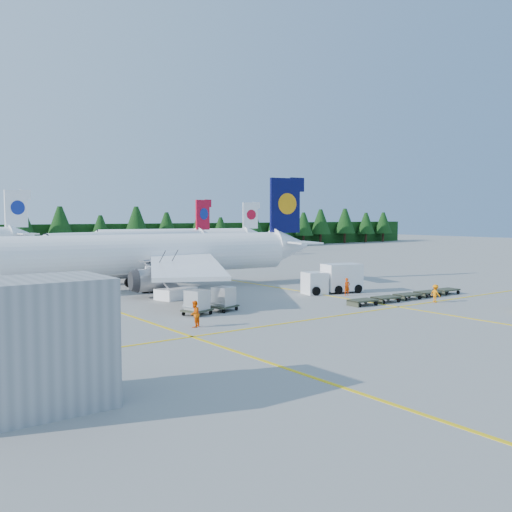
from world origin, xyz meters
TOP-DOWN VIEW (x-y plane):
  - ground at (0.00, 0.00)m, footprint 320.00×320.00m
  - taxi_stripe_a at (-14.00, 20.00)m, footprint 0.25×120.00m
  - taxi_stripe_b at (6.00, 20.00)m, footprint 0.25×120.00m
  - taxi_stripe_cross at (0.00, -6.00)m, footprint 80.00×0.25m
  - treeline_hedge at (0.00, 82.00)m, footprint 220.00×4.00m
  - terminal_building at (-26.00, -14.00)m, footprint 6.00×4.00m
  - airliner_navy at (-8.84, 17.67)m, footprint 41.53×33.96m
  - airliner_red at (7.52, 52.02)m, footprint 36.28×29.47m
  - airliner_far_right at (23.16, 66.85)m, footprint 36.04×10.72m
  - airstairs at (-6.77, 9.84)m, footprint 4.26×5.78m
  - service_truck at (7.72, 3.75)m, footprint 6.30×3.54m
  - dolly_train at (10.19, -3.58)m, footprint 14.40×1.66m
  - uld_pair at (-8.30, 0.92)m, footprint 5.23×2.61m
  - crew_a at (7.46, 1.45)m, footprint 0.68×0.50m
  - crew_b at (-12.28, -3.37)m, footprint 1.13×1.08m
  - crew_c at (10.66, -6.27)m, footprint 0.53×0.71m

SIDE VIEW (x-z plane):
  - ground at x=0.00m, z-range 0.00..0.00m
  - taxi_stripe_a at x=-14.00m, z-range 0.00..0.01m
  - taxi_stripe_b at x=6.00m, z-range 0.00..0.01m
  - taxi_stripe_cross at x=0.00m, z-range 0.00..0.01m
  - dolly_train at x=10.19m, z-range 0.38..0.52m
  - airstairs at x=-6.77m, z-range -0.97..2.47m
  - crew_c at x=10.66m, z-range 0.00..1.60m
  - crew_a at x=7.46m, z-range 0.00..1.71m
  - crew_b at x=-12.28m, z-range 0.00..1.84m
  - uld_pair at x=-8.30m, z-range 0.28..1.91m
  - service_truck at x=7.72m, z-range -0.01..2.86m
  - terminal_building at x=-26.00m, z-range 0.00..5.20m
  - treeline_hedge at x=0.00m, z-range 0.00..6.00m
  - airliner_red at x=7.52m, z-range -2.14..8.61m
  - airliner_far_right at x=23.16m, z-range -1.98..8.63m
  - airliner_navy at x=-8.84m, z-range -2.41..9.70m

